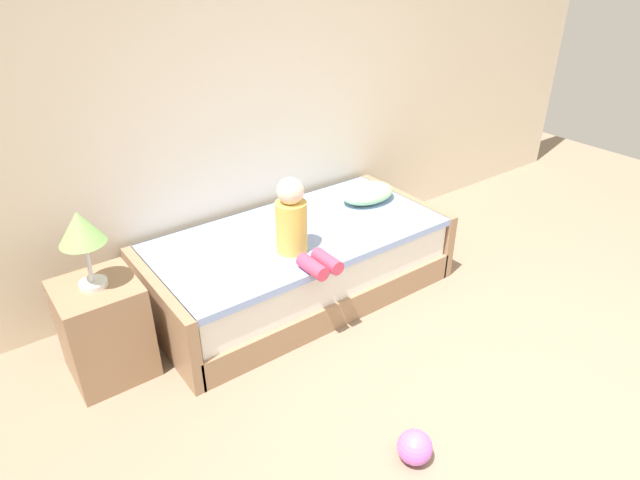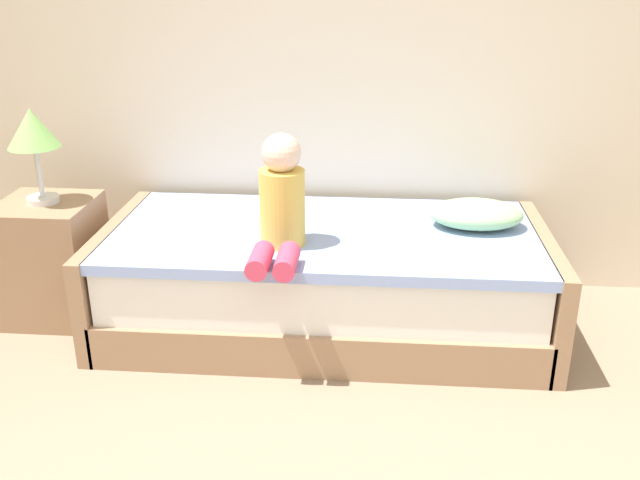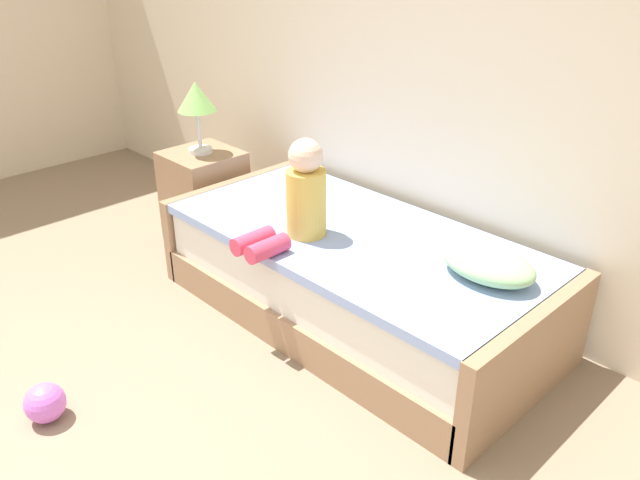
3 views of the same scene
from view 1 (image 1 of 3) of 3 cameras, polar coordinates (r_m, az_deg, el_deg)
The scene contains 8 objects.
ground_plane at distance 3.06m, azimuth 23.33°, elevation -21.80°, with size 9.20×9.20×0.00m, color gray.
wall_rear at distance 3.92m, azimuth -6.46°, elevation 17.04°, with size 7.20×0.10×2.90m, color beige.
bed at distance 3.84m, azimuth -2.22°, elevation -2.49°, with size 2.11×1.00×0.50m.
nightstand at distance 3.38m, azimuth -21.64°, elevation -8.70°, with size 0.44×0.44×0.60m, color #997556.
table_lamp at distance 3.06m, azimuth -23.78°, elevation 0.81°, with size 0.24×0.24×0.45m.
child_figure at distance 3.37m, azimuth -2.56°, elevation 1.59°, with size 0.20×0.51×0.50m.
pillow at distance 4.15m, azimuth 5.03°, elevation 4.93°, with size 0.44×0.30×0.13m, color #99CC8C.
toy_ball at distance 2.88m, azimuth 9.90°, elevation -20.60°, with size 0.17×0.17×0.17m, color #CC66D8.
Camera 1 is at (-1.93, -0.71, 2.27)m, focal length 30.54 mm.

